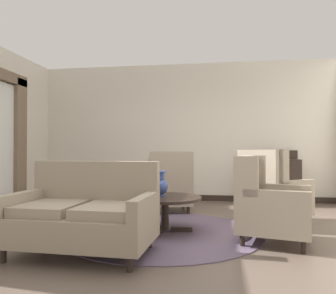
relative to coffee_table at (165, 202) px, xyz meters
The scene contains 12 objects.
ground 0.51m from the coffee_table, 97.10° to the right, with size 9.05×9.05×0.00m, color brown.
wall_back 3.11m from the coffee_table, 90.80° to the left, with size 6.60×0.08×2.98m, color silver.
baseboard_back 2.87m from the coffee_table, 90.82° to the left, with size 6.44×0.03×0.12m, color black.
area_rug 0.39m from the coffee_table, 147.27° to the right, with size 2.62×2.62×0.01m, color #5B4C60.
coffee_table is the anchor object (origin of this frame).
porcelain_vase 0.23m from the coffee_table, 139.72° to the left, with size 0.17×0.17×0.34m.
settee 1.24m from the coffee_table, 124.65° to the right, with size 1.50×0.94×0.96m.
armchair_near_sideboard 1.64m from the coffee_table, 26.49° to the left, with size 1.09×1.09×1.09m.
armchair_back_corner 1.42m from the coffee_table, 95.68° to the left, with size 0.90×0.93×1.06m.
armchair_foreground_right 1.30m from the coffee_table, 12.55° to the right, with size 0.97×0.97×1.02m.
side_table 1.70m from the coffee_table, 32.67° to the left, with size 0.46×0.46×0.67m.
sideboard 3.21m from the coffee_table, 54.53° to the left, with size 0.91×0.40×1.08m.
Camera 1 is at (0.72, -4.00, 1.07)m, focal length 35.39 mm.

